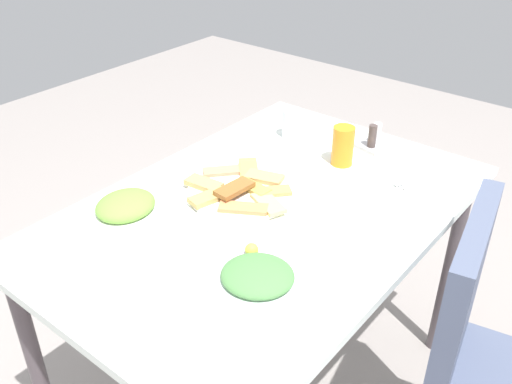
# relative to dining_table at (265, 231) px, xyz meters

# --- Properties ---
(dining_table) EXTENTS (1.23, 0.83, 0.74)m
(dining_table) POSITION_rel_dining_table_xyz_m (0.00, 0.00, 0.00)
(dining_table) COLOR white
(dining_table) RESTS_ON ground_plane
(dining_chair) EXTENTS (0.49, 0.50, 0.89)m
(dining_chair) POSITION_rel_dining_table_xyz_m (-0.08, 0.64, -0.17)
(dining_chair) COLOR #515A75
(dining_chair) RESTS_ON ground_plane
(pide_platter) EXTENTS (0.31, 0.33, 0.04)m
(pide_platter) POSITION_rel_dining_table_xyz_m (-0.02, -0.10, 0.09)
(pide_platter) COLOR white
(pide_platter) RESTS_ON dining_table
(salad_plate_greens) EXTENTS (0.21, 0.21, 0.06)m
(salad_plate_greens) POSITION_rel_dining_table_xyz_m (0.25, -0.27, 0.10)
(salad_plate_greens) COLOR white
(salad_plate_greens) RESTS_ON dining_table
(salad_plate_rice) EXTENTS (0.23, 0.23, 0.04)m
(salad_plate_rice) POSITION_rel_dining_table_xyz_m (0.25, 0.18, 0.10)
(salad_plate_rice) COLOR white
(salad_plate_rice) RESTS_ON dining_table
(soda_can) EXTENTS (0.09, 0.09, 0.12)m
(soda_can) POSITION_rel_dining_table_xyz_m (-0.34, 0.03, 0.14)
(soda_can) COLOR orange
(soda_can) RESTS_ON dining_table
(drinking_glass) EXTENTS (0.07, 0.07, 0.10)m
(drinking_glass) POSITION_rel_dining_table_xyz_m (-0.40, -0.20, 0.13)
(drinking_glass) COLOR silver
(drinking_glass) RESTS_ON dining_table
(paper_napkin) EXTENTS (0.16, 0.16, 0.00)m
(paper_napkin) POSITION_rel_dining_table_xyz_m (-0.41, 0.27, 0.08)
(paper_napkin) COLOR white
(paper_napkin) RESTS_ON dining_table
(fork) EXTENTS (0.19, 0.08, 0.00)m
(fork) POSITION_rel_dining_table_xyz_m (-0.41, 0.25, 0.08)
(fork) COLOR silver
(fork) RESTS_ON paper_napkin
(spoon) EXTENTS (0.19, 0.09, 0.00)m
(spoon) POSITION_rel_dining_table_xyz_m (-0.41, 0.29, 0.08)
(spoon) COLOR silver
(spoon) RESTS_ON paper_napkin
(condiment_caddy) EXTENTS (0.11, 0.11, 0.09)m
(condiment_caddy) POSITION_rel_dining_table_xyz_m (-0.50, 0.05, 0.11)
(condiment_caddy) COLOR #B2B2B7
(condiment_caddy) RESTS_ON dining_table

